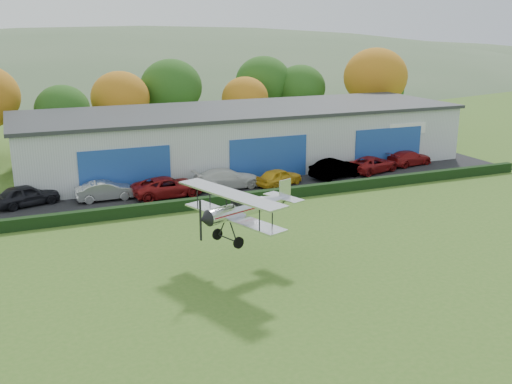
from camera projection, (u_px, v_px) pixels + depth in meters
name	position (u px, v px, depth m)	size (l,w,h in m)	color
ground	(356.00, 293.00, 28.67)	(300.00, 300.00, 0.00)	#3D651F
apron	(251.00, 184.00, 48.43)	(48.00, 9.00, 0.05)	black
hedge	(275.00, 194.00, 44.06)	(46.00, 0.60, 0.80)	black
hangar	(243.00, 136.00, 54.65)	(40.60, 12.60, 5.30)	#B2B7BC
tree_belt	(164.00, 93.00, 63.54)	(75.70, 13.22, 10.12)	#3D2614
distant_hills	(55.00, 127.00, 154.96)	(430.00, 196.00, 56.00)	#4C6642
car_0	(26.00, 195.00, 42.30)	(1.84, 4.58, 1.56)	black
car_1	(106.00, 191.00, 43.67)	(1.53, 4.38, 1.44)	silver
car_2	(168.00, 187.00, 44.57)	(2.51, 5.43, 1.51)	maroon
car_3	(227.00, 178.00, 46.88)	(2.21, 5.43, 1.58)	silver
car_4	(279.00, 177.00, 47.68)	(1.65, 4.11, 1.40)	gold
car_5	(337.00, 168.00, 50.10)	(1.70, 4.89, 1.61)	gray
car_6	(373.00, 164.00, 52.09)	(2.34, 5.07, 1.41)	maroon
car_7	(409.00, 158.00, 54.63)	(1.91, 4.69, 1.36)	maroon
biplane	(244.00, 207.00, 30.70)	(6.39, 7.20, 2.72)	silver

